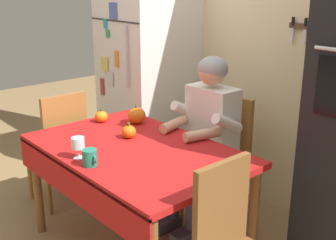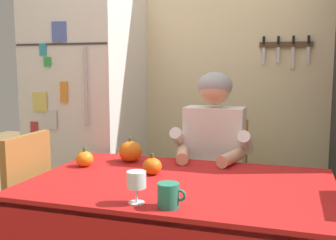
{
  "view_description": "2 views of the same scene",
  "coord_description": "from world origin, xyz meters",
  "px_view_note": "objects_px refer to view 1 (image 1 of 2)",
  "views": [
    {
      "loc": [
        2.03,
        -1.4,
        1.74
      ],
      "look_at": [
        0.14,
        0.25,
        0.92
      ],
      "focal_mm": 46.29,
      "sensor_mm": 36.0,
      "label": 1
    },
    {
      "loc": [
        0.49,
        -1.66,
        1.27
      ],
      "look_at": [
        -0.08,
        0.17,
        1.02
      ],
      "focal_mm": 42.64,
      "sensor_mm": 36.0,
      "label": 2
    }
  ],
  "objects_px": {
    "chair_left_side": "(61,144)",
    "pumpkin_medium": "(129,132)",
    "refrigerator": "(148,78)",
    "seated_person": "(205,129)",
    "chair_behind_person": "(222,152)",
    "dining_table": "(133,161)",
    "coffee_mug": "(90,158)",
    "pumpkin_small": "(137,115)",
    "pumpkin_large": "(101,117)",
    "wine_glass": "(78,144)"
  },
  "relations": [
    {
      "from": "pumpkin_large",
      "to": "pumpkin_small",
      "type": "height_order",
      "value": "pumpkin_small"
    },
    {
      "from": "chair_left_side",
      "to": "pumpkin_large",
      "type": "xyz_separation_m",
      "value": [
        0.33,
        0.18,
        0.27
      ]
    },
    {
      "from": "dining_table",
      "to": "pumpkin_large",
      "type": "xyz_separation_m",
      "value": [
        -0.57,
        0.14,
        0.13
      ]
    },
    {
      "from": "pumpkin_small",
      "to": "pumpkin_large",
      "type": "bearing_deg",
      "value": -136.81
    },
    {
      "from": "pumpkin_small",
      "to": "coffee_mug",
      "type": "bearing_deg",
      "value": -56.62
    },
    {
      "from": "refrigerator",
      "to": "wine_glass",
      "type": "relative_size",
      "value": 13.92
    },
    {
      "from": "chair_left_side",
      "to": "pumpkin_large",
      "type": "distance_m",
      "value": 0.46
    },
    {
      "from": "chair_left_side",
      "to": "pumpkin_medium",
      "type": "bearing_deg",
      "value": 10.03
    },
    {
      "from": "refrigerator",
      "to": "seated_person",
      "type": "relative_size",
      "value": 1.45
    },
    {
      "from": "chair_left_side",
      "to": "dining_table",
      "type": "bearing_deg",
      "value": 2.39
    },
    {
      "from": "chair_behind_person",
      "to": "seated_person",
      "type": "height_order",
      "value": "seated_person"
    },
    {
      "from": "dining_table",
      "to": "coffee_mug",
      "type": "distance_m",
      "value": 0.37
    },
    {
      "from": "chair_left_side",
      "to": "pumpkin_large",
      "type": "bearing_deg",
      "value": 27.73
    },
    {
      "from": "coffee_mug",
      "to": "pumpkin_medium",
      "type": "relative_size",
      "value": 1.05
    },
    {
      "from": "pumpkin_small",
      "to": "seated_person",
      "type": "bearing_deg",
      "value": 34.66
    },
    {
      "from": "refrigerator",
      "to": "chair_behind_person",
      "type": "distance_m",
      "value": 1.07
    },
    {
      "from": "chair_behind_person",
      "to": "pumpkin_small",
      "type": "xyz_separation_m",
      "value": [
        -0.41,
        -0.48,
        0.29
      ]
    },
    {
      "from": "dining_table",
      "to": "coffee_mug",
      "type": "height_order",
      "value": "coffee_mug"
    },
    {
      "from": "seated_person",
      "to": "coffee_mug",
      "type": "xyz_separation_m",
      "value": [
        0.02,
        -0.94,
        0.05
      ]
    },
    {
      "from": "refrigerator",
      "to": "coffee_mug",
      "type": "distance_m",
      "value": 1.58
    },
    {
      "from": "seated_person",
      "to": "wine_glass",
      "type": "height_order",
      "value": "seated_person"
    },
    {
      "from": "chair_left_side",
      "to": "coffee_mug",
      "type": "relative_size",
      "value": 8.32
    },
    {
      "from": "chair_behind_person",
      "to": "chair_left_side",
      "type": "bearing_deg",
      "value": -138.53
    },
    {
      "from": "refrigerator",
      "to": "pumpkin_large",
      "type": "distance_m",
      "value": 0.85
    },
    {
      "from": "pumpkin_medium",
      "to": "pumpkin_large",
      "type": "bearing_deg",
      "value": 173.61
    },
    {
      "from": "refrigerator",
      "to": "pumpkin_large",
      "type": "relative_size",
      "value": 17.04
    },
    {
      "from": "chair_behind_person",
      "to": "pumpkin_small",
      "type": "height_order",
      "value": "chair_behind_person"
    },
    {
      "from": "dining_table",
      "to": "coffee_mug",
      "type": "relative_size",
      "value": 12.53
    },
    {
      "from": "dining_table",
      "to": "wine_glass",
      "type": "xyz_separation_m",
      "value": [
        -0.08,
        -0.33,
        0.17
      ]
    },
    {
      "from": "refrigerator",
      "to": "pumpkin_large",
      "type": "height_order",
      "value": "refrigerator"
    },
    {
      "from": "refrigerator",
      "to": "pumpkin_small",
      "type": "xyz_separation_m",
      "value": [
        0.57,
        -0.57,
        -0.1
      ]
    },
    {
      "from": "chair_behind_person",
      "to": "pumpkin_medium",
      "type": "height_order",
      "value": "chair_behind_person"
    },
    {
      "from": "refrigerator",
      "to": "chair_behind_person",
      "type": "bearing_deg",
      "value": -5.23
    },
    {
      "from": "refrigerator",
      "to": "chair_left_side",
      "type": "height_order",
      "value": "refrigerator"
    },
    {
      "from": "wine_glass",
      "to": "pumpkin_small",
      "type": "xyz_separation_m",
      "value": [
        -0.3,
        0.65,
        -0.03
      ]
    },
    {
      "from": "seated_person",
      "to": "pumpkin_medium",
      "type": "relative_size",
      "value": 11.67
    },
    {
      "from": "wine_glass",
      "to": "coffee_mug",
      "type": "bearing_deg",
      "value": -2.06
    },
    {
      "from": "pumpkin_large",
      "to": "wine_glass",
      "type": "bearing_deg",
      "value": -43.85
    },
    {
      "from": "dining_table",
      "to": "coffee_mug",
      "type": "xyz_separation_m",
      "value": [
        0.05,
        -0.34,
        0.13
      ]
    },
    {
      "from": "dining_table",
      "to": "chair_left_side",
      "type": "height_order",
      "value": "chair_left_side"
    },
    {
      "from": "seated_person",
      "to": "wine_glass",
      "type": "relative_size",
      "value": 9.63
    },
    {
      "from": "chair_left_side",
      "to": "pumpkin_small",
      "type": "bearing_deg",
      "value": 34.07
    },
    {
      "from": "coffee_mug",
      "to": "seated_person",
      "type": "bearing_deg",
      "value": 90.99
    },
    {
      "from": "dining_table",
      "to": "pumpkin_large",
      "type": "bearing_deg",
      "value": 166.36
    },
    {
      "from": "refrigerator",
      "to": "seated_person",
      "type": "xyz_separation_m",
      "value": [
        0.99,
        -0.28,
        -0.16
      ]
    },
    {
      "from": "chair_left_side",
      "to": "pumpkin_small",
      "type": "distance_m",
      "value": 0.7
    },
    {
      "from": "pumpkin_medium",
      "to": "pumpkin_small",
      "type": "bearing_deg",
      "value": 133.23
    },
    {
      "from": "coffee_mug",
      "to": "pumpkin_large",
      "type": "relative_size",
      "value": 1.06
    },
    {
      "from": "dining_table",
      "to": "pumpkin_small",
      "type": "height_order",
      "value": "pumpkin_small"
    },
    {
      "from": "seated_person",
      "to": "wine_glass",
      "type": "distance_m",
      "value": 0.95
    }
  ]
}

